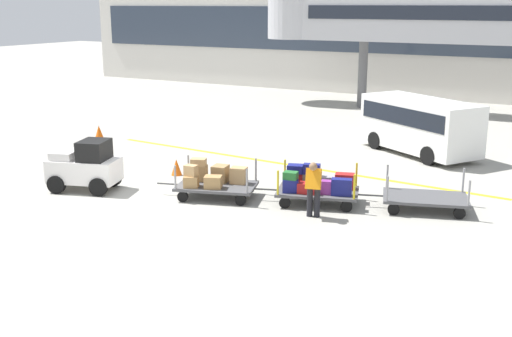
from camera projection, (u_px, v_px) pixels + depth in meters
name	position (u px, v px, depth m)	size (l,w,h in m)	color
ground_plane	(128.00, 205.00, 18.10)	(120.00, 120.00, 0.00)	#9E9B91
apron_lead_line	(285.00, 164.00, 22.64)	(15.50, 0.20, 0.01)	yellow
terminal_building	(399.00, 36.00, 39.16)	(46.63, 2.51, 7.30)	beige
jet_bridge	(415.00, 17.00, 32.58)	(18.19, 3.00, 6.25)	#B7B7BC
baggage_tug	(85.00, 166.00, 19.35)	(2.34, 1.75, 1.58)	white
baggage_cart_lead	(213.00, 180.00, 18.69)	(3.08, 2.03, 1.10)	#4C4C4F
baggage_cart_middle	(317.00, 185.00, 18.07)	(3.08, 2.03, 1.10)	#4C4C4F
baggage_cart_tail	(425.00, 198.00, 17.54)	(3.08, 2.03, 1.10)	#4C4C4F
baggage_handler	(313.00, 187.00, 16.81)	(0.50, 0.51, 1.56)	black
shuttle_van	(420.00, 122.00, 23.91)	(5.07, 4.17, 2.10)	white
safety_cone_near	(99.00, 132.00, 27.00)	(0.36, 0.36, 0.55)	#EA590F
safety_cone_far	(176.00, 167.00, 21.16)	(0.36, 0.36, 0.55)	#EA590F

